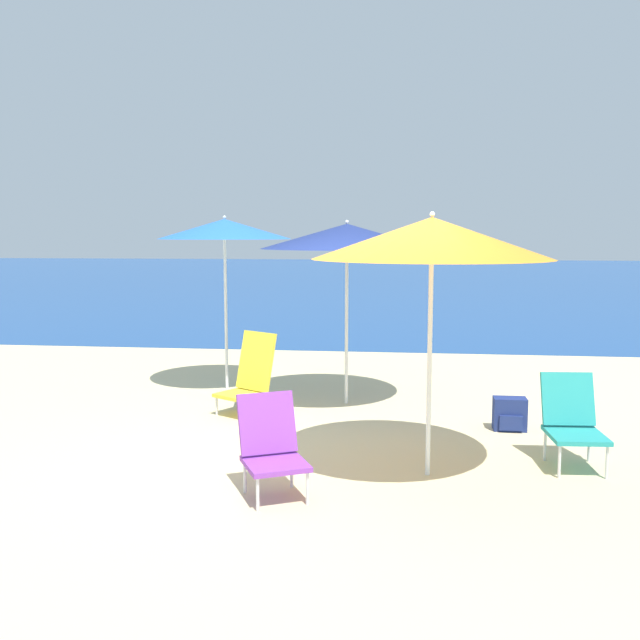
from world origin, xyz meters
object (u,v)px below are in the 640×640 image
beach_chair_yellow (250,375)px  backpack_navy (510,414)px  beach_umbrella_blue (225,229)px  beach_chair_teal (572,419)px  beach_umbrella_orange (432,238)px  beach_chair_purple (271,444)px  beach_umbrella_navy (347,236)px

beach_chair_yellow → backpack_navy: size_ratio=2.69×
beach_umbrella_blue → beach_chair_teal: beach_umbrella_blue is taller
beach_umbrella_orange → beach_chair_yellow: size_ratio=2.42×
beach_umbrella_blue → backpack_navy: bearing=-25.1°
beach_umbrella_orange → beach_chair_purple: beach_umbrella_orange is taller
beach_umbrella_orange → beach_chair_purple: bearing=-154.3°
beach_umbrella_navy → beach_chair_teal: (1.99, -1.89, -1.46)m
beach_umbrella_blue → beach_chair_yellow: beach_umbrella_blue is taller
beach_chair_teal → beach_chair_yellow: beach_chair_yellow is taller
beach_chair_yellow → backpack_navy: bearing=24.2°
beach_umbrella_navy → beach_chair_teal: 3.11m
beach_chair_yellow → beach_chair_purple: beach_chair_yellow is taller
beach_umbrella_navy → beach_chair_purple: bearing=-96.3°
beach_umbrella_orange → beach_chair_teal: bearing=18.0°
backpack_navy → beach_chair_purple: bearing=-135.4°
beach_chair_purple → backpack_navy: (1.96, 1.94, -0.21)m
beach_umbrella_orange → beach_umbrella_blue: size_ratio=0.98×
beach_umbrella_navy → beach_chair_yellow: bearing=-151.8°
beach_umbrella_orange → beach_chair_teal: beach_umbrella_orange is taller
beach_chair_purple → backpack_navy: 2.76m
beach_chair_yellow → beach_umbrella_orange: bearing=-12.1°
beach_umbrella_blue → beach_chair_yellow: size_ratio=2.47×
beach_umbrella_navy → beach_chair_yellow: (-0.97, -0.52, -1.45)m
beach_umbrella_navy → backpack_navy: beach_umbrella_navy is taller
beach_umbrella_blue → backpack_navy: size_ratio=6.65×
beach_chair_purple → beach_umbrella_blue: bearing=83.1°
beach_chair_teal → beach_chair_yellow: bearing=151.3°
beach_umbrella_orange → beach_umbrella_blue: beach_umbrella_blue is taller
beach_chair_yellow → beach_chair_purple: 2.39m
beach_umbrella_orange → beach_umbrella_navy: (-0.83, 2.27, 0.00)m
beach_chair_yellow → beach_chair_purple: size_ratio=1.18×
beach_chair_teal → beach_chair_purple: bearing=-162.0°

